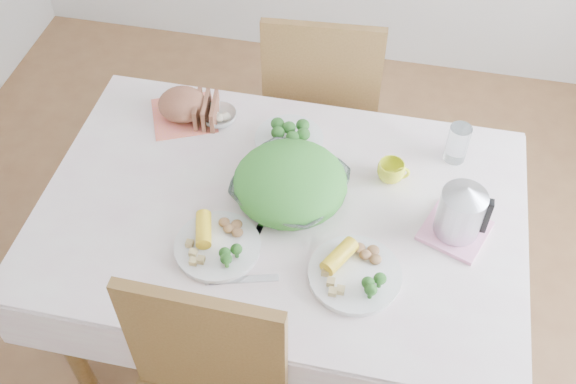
% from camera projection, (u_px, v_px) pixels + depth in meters
% --- Properties ---
extents(floor, '(3.60, 3.60, 0.00)m').
position_uv_depth(floor, '(282.00, 330.00, 2.67)').
color(floor, brown).
rests_on(floor, ground).
extents(dining_table, '(1.40, 0.90, 0.75)m').
position_uv_depth(dining_table, '(281.00, 277.00, 2.38)').
color(dining_table, brown).
rests_on(dining_table, floor).
extents(tablecloth, '(1.50, 1.00, 0.01)m').
position_uv_depth(tablecloth, '(280.00, 209.00, 2.10)').
color(tablecloth, silver).
rests_on(tablecloth, dining_table).
extents(chair_far, '(0.49, 0.49, 1.02)m').
position_uv_depth(chair_far, '(323.00, 106.00, 2.84)').
color(chair_far, brown).
rests_on(chair_far, floor).
extents(salad_bowl, '(0.42, 0.42, 0.08)m').
position_uv_depth(salad_bowl, '(290.00, 188.00, 2.09)').
color(salad_bowl, white).
rests_on(salad_bowl, tablecloth).
extents(dinner_plate_left, '(0.27, 0.27, 0.02)m').
position_uv_depth(dinner_plate_left, '(218.00, 247.00, 1.98)').
color(dinner_plate_left, white).
rests_on(dinner_plate_left, tablecloth).
extents(dinner_plate_right, '(0.38, 0.38, 0.02)m').
position_uv_depth(dinner_plate_right, '(355.00, 275.00, 1.92)').
color(dinner_plate_right, white).
rests_on(dinner_plate_right, tablecloth).
extents(broccoli_plate, '(0.27, 0.27, 0.02)m').
position_uv_depth(broccoli_plate, '(289.00, 140.00, 2.27)').
color(broccoli_plate, beige).
rests_on(broccoli_plate, tablecloth).
extents(napkin, '(0.28, 0.28, 0.00)m').
position_uv_depth(napkin, '(184.00, 115.00, 2.37)').
color(napkin, '#F2735A').
rests_on(napkin, tablecloth).
extents(bread_loaf, '(0.18, 0.17, 0.10)m').
position_uv_depth(bread_loaf, '(182.00, 103.00, 2.32)').
color(bread_loaf, brown).
rests_on(bread_loaf, napkin).
extents(fruit_bowl, '(0.13, 0.13, 0.04)m').
position_uv_depth(fruit_bowl, '(219.00, 117.00, 2.33)').
color(fruit_bowl, white).
rests_on(fruit_bowl, tablecloth).
extents(yellow_mug, '(0.11, 0.11, 0.07)m').
position_uv_depth(yellow_mug, '(391.00, 171.00, 2.15)').
color(yellow_mug, yellow).
rests_on(yellow_mug, tablecloth).
extents(glass_tumbler, '(0.08, 0.08, 0.14)m').
position_uv_depth(glass_tumbler, '(457.00, 144.00, 2.18)').
color(glass_tumbler, white).
rests_on(glass_tumbler, tablecloth).
extents(pink_tray, '(0.23, 0.23, 0.01)m').
position_uv_depth(pink_tray, '(455.00, 230.00, 2.02)').
color(pink_tray, '#FF9BC4').
rests_on(pink_tray, tablecloth).
extents(electric_kettle, '(0.15, 0.15, 0.19)m').
position_uv_depth(electric_kettle, '(462.00, 206.00, 1.94)').
color(electric_kettle, '#B2B5BA').
rests_on(electric_kettle, pink_tray).
extents(fork_left, '(0.04, 0.16, 0.00)m').
position_uv_depth(fork_left, '(251.00, 247.00, 1.99)').
color(fork_left, silver).
rests_on(fork_left, tablecloth).
extents(fork_right, '(0.03, 0.20, 0.00)m').
position_uv_depth(fork_right, '(353.00, 277.00, 1.92)').
color(fork_right, silver).
rests_on(fork_right, tablecloth).
extents(knife, '(0.20, 0.08, 0.00)m').
position_uv_depth(knife, '(244.00, 280.00, 1.92)').
color(knife, silver).
rests_on(knife, tablecloth).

